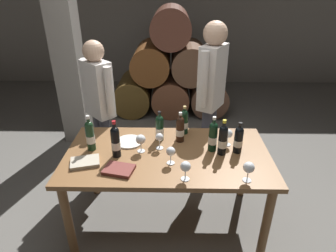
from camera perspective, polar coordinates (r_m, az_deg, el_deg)
ground_plane at (r=2.90m, az=-0.08°, el=-18.09°), size 14.00×14.00×0.00m
cellar_back_wall at (r=6.27m, az=0.73°, el=21.31°), size 10.00×0.24×2.80m
barrel_stack at (r=4.84m, az=0.54°, el=10.56°), size 1.86×0.90×1.69m
stone_pillar at (r=3.95m, az=-19.50°, el=14.71°), size 0.32×0.32×2.60m
dining_table at (r=2.47m, az=-0.09°, el=-7.13°), size 1.70×0.90×0.76m
wine_bottle_0 at (r=2.53m, az=2.41°, el=-0.55°), size 0.07×0.07×0.28m
wine_bottle_1 at (r=2.42m, az=8.88°, el=-2.00°), size 0.07×0.07×0.31m
wine_bottle_2 at (r=2.48m, az=-15.13°, el=-1.78°), size 0.07×0.07×0.32m
wine_bottle_3 at (r=2.38m, az=10.79°, el=-2.72°), size 0.07×0.07×0.31m
wine_bottle_4 at (r=2.35m, az=-10.32°, el=-3.01°), size 0.07×0.07×0.32m
wine_bottle_5 at (r=2.66m, az=3.24°, el=0.90°), size 0.07×0.07×0.27m
wine_bottle_6 at (r=2.44m, az=13.75°, el=-2.58°), size 0.07×0.07×0.27m
wine_bottle_7 at (r=2.55m, az=-1.68°, el=-0.29°), size 0.07×0.07×0.27m
wine_glass_0 at (r=2.39m, az=-5.42°, el=-2.75°), size 0.08×0.08×0.16m
wine_glass_1 at (r=2.43m, az=-1.70°, el=-2.37°), size 0.07×0.07×0.14m
wine_glass_2 at (r=2.23m, az=0.55°, el=-5.17°), size 0.07×0.07×0.15m
wine_glass_3 at (r=2.13m, az=15.67°, el=-7.99°), size 0.08×0.08×0.16m
wine_glass_4 at (r=2.53m, az=11.81°, el=-1.59°), size 0.08×0.08×0.15m
wine_glass_5 at (r=2.07m, az=3.49°, el=-8.11°), size 0.08×0.08×0.15m
tasting_notebook at (r=2.37m, az=-16.09°, el=-6.85°), size 0.25×0.21×0.03m
leather_ledger at (r=2.23m, az=-9.68°, el=-8.48°), size 0.25×0.21×0.03m
serving_plate at (r=2.58m, az=-7.65°, el=-3.08°), size 0.24×0.24×0.01m
sommelier_presenting at (r=2.99m, az=8.55°, el=7.08°), size 0.32×0.44×1.72m
taster_seated_left at (r=3.08m, az=-13.43°, el=4.78°), size 0.37×0.37×1.54m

